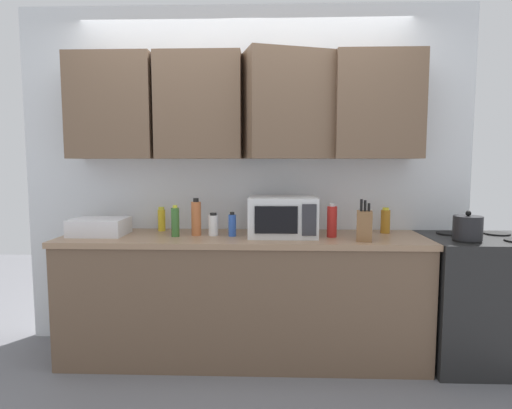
% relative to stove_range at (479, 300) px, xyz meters
% --- Properties ---
extents(wall_back_with_cabinets, '(3.46, 0.50, 2.60)m').
position_rel_stove_range_xyz_m(wall_back_with_cabinets, '(-1.68, 0.25, 1.13)').
color(wall_back_with_cabinets, white).
rests_on(wall_back_with_cabinets, ground_plane).
extents(counter_run, '(2.59, 0.63, 0.90)m').
position_rel_stove_range_xyz_m(counter_run, '(-1.68, 0.02, -0.00)').
color(counter_run, brown).
rests_on(counter_run, ground_plane).
extents(stove_range, '(0.76, 0.64, 0.91)m').
position_rel_stove_range_xyz_m(stove_range, '(0.00, 0.00, 0.00)').
color(stove_range, black).
rests_on(stove_range, ground_plane).
extents(kettle, '(0.19, 0.19, 0.19)m').
position_rel_stove_range_xyz_m(kettle, '(-0.17, -0.14, 0.54)').
color(kettle, black).
rests_on(kettle, stove_range).
extents(microwave, '(0.48, 0.37, 0.28)m').
position_rel_stove_range_xyz_m(microwave, '(-1.39, 0.02, 0.59)').
color(microwave, silver).
rests_on(microwave, counter_run).
extents(dish_rack, '(0.38, 0.30, 0.12)m').
position_rel_stove_range_xyz_m(dish_rack, '(-2.72, 0.02, 0.51)').
color(dish_rack, silver).
rests_on(dish_rack, counter_run).
extents(knife_block, '(0.12, 0.14, 0.28)m').
position_rel_stove_range_xyz_m(knife_block, '(-0.85, -0.14, 0.55)').
color(knife_block, brown).
rests_on(knife_block, counter_run).
extents(bottle_yellow_mustard, '(0.06, 0.06, 0.18)m').
position_rel_stove_range_xyz_m(bottle_yellow_mustard, '(-2.31, 0.21, 0.54)').
color(bottle_yellow_mustard, gold).
rests_on(bottle_yellow_mustard, counter_run).
extents(bottle_blue_cleaner, '(0.05, 0.05, 0.17)m').
position_rel_stove_range_xyz_m(bottle_blue_cleaner, '(-1.75, -0.00, 0.53)').
color(bottle_blue_cleaner, '#2D56B7').
rests_on(bottle_blue_cleaner, counter_run).
extents(bottle_red_sauce, '(0.07, 0.07, 0.24)m').
position_rel_stove_range_xyz_m(bottle_red_sauce, '(-1.05, -0.01, 0.56)').
color(bottle_red_sauce, red).
rests_on(bottle_red_sauce, counter_run).
extents(bottle_spice_jar, '(0.07, 0.07, 0.27)m').
position_rel_stove_range_xyz_m(bottle_spice_jar, '(-2.01, 0.03, 0.57)').
color(bottle_spice_jar, '#BC6638').
rests_on(bottle_spice_jar, counter_run).
extents(bottle_white_jar, '(0.07, 0.07, 0.16)m').
position_rel_stove_range_xyz_m(bottle_white_jar, '(-1.89, 0.02, 0.53)').
color(bottle_white_jar, white).
rests_on(bottle_white_jar, counter_run).
extents(bottle_amber_vinegar, '(0.07, 0.07, 0.19)m').
position_rel_stove_range_xyz_m(bottle_amber_vinegar, '(-0.63, 0.17, 0.54)').
color(bottle_amber_vinegar, '#AD701E').
rests_on(bottle_amber_vinegar, counter_run).
extents(bottle_green_oil, '(0.06, 0.06, 0.22)m').
position_rel_stove_range_xyz_m(bottle_green_oil, '(-2.15, -0.03, 0.55)').
color(bottle_green_oil, '#386B2D').
rests_on(bottle_green_oil, counter_run).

